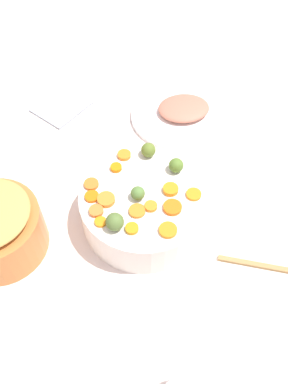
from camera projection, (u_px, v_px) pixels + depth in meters
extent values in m
cube|color=silver|center=(153.00, 242.00, 0.92)|extent=(2.40, 2.40, 0.02)
cylinder|color=white|center=(144.00, 207.00, 0.91)|extent=(0.28, 0.28, 0.10)
cylinder|color=orange|center=(124.00, 155.00, 0.93)|extent=(0.04, 0.04, 0.01)
cylinder|color=orange|center=(132.00, 229.00, 0.82)|extent=(0.04, 0.04, 0.01)
cylinder|color=orange|center=(194.00, 194.00, 0.87)|extent=(0.04, 0.04, 0.01)
cylinder|color=orange|center=(92.00, 196.00, 0.86)|extent=(0.04, 0.04, 0.01)
cylinder|color=orange|center=(116.00, 168.00, 0.91)|extent=(0.03, 0.03, 0.01)
cylinder|color=orange|center=(97.00, 209.00, 0.84)|extent=(0.03, 0.03, 0.01)
cylinder|color=orange|center=(137.00, 211.00, 0.84)|extent=(0.04, 0.04, 0.01)
cylinder|color=orange|center=(172.00, 207.00, 0.85)|extent=(0.06, 0.06, 0.01)
cylinder|color=orange|center=(151.00, 206.00, 0.85)|extent=(0.04, 0.04, 0.01)
cylinder|color=orange|center=(106.00, 200.00, 0.86)|extent=(0.05, 0.05, 0.01)
cylinder|color=orange|center=(171.00, 189.00, 0.87)|extent=(0.04, 0.04, 0.01)
cylinder|color=orange|center=(91.00, 184.00, 0.88)|extent=(0.04, 0.04, 0.01)
cylinder|color=orange|center=(101.00, 222.00, 0.83)|extent=(0.03, 0.03, 0.01)
cylinder|color=orange|center=(168.00, 230.00, 0.81)|extent=(0.04, 0.04, 0.01)
sphere|color=#557235|center=(115.00, 222.00, 0.81)|extent=(0.04, 0.04, 0.04)
sphere|color=olive|center=(148.00, 150.00, 0.93)|extent=(0.03, 0.03, 0.03)
sphere|color=#577B2D|center=(176.00, 165.00, 0.90)|extent=(0.03, 0.03, 0.03)
sphere|color=#567F3A|center=(138.00, 193.00, 0.85)|extent=(0.03, 0.03, 0.03)
cube|color=#A9834C|center=(270.00, 267.00, 0.87)|extent=(0.22, 0.04, 0.01)
cylinder|color=white|center=(177.00, 116.00, 1.14)|extent=(0.26, 0.26, 0.01)
ellipsoid|color=#C8745B|center=(184.00, 108.00, 1.13)|extent=(0.17, 0.15, 0.03)
cube|color=#A2AFBB|center=(61.00, 107.00, 1.17)|extent=(0.18, 0.18, 0.01)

